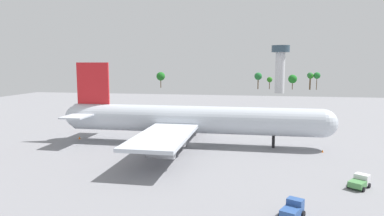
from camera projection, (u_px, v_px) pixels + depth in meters
name	position (u px, v px, depth m)	size (l,w,h in m)	color
ground_plane	(192.00, 144.00, 84.45)	(266.87, 266.87, 0.00)	gray
cargo_airplane	(191.00, 120.00, 83.71)	(66.72, 56.83, 19.91)	silver
baggage_tug	(360.00, 182.00, 54.77)	(3.98, 4.38, 2.02)	silver
catering_truck	(292.00, 210.00, 43.69)	(3.63, 4.13, 2.36)	#2D5193
safety_cone_nose	(323.00, 151.00, 76.64)	(0.43, 0.43, 0.62)	orange
safety_cone_tail	(79.00, 138.00, 90.08)	(0.53, 0.53, 0.75)	orange
control_tower	(280.00, 64.00, 228.41)	(11.82, 11.82, 31.57)	silver
tree_line_backdrop	(252.00, 77.00, 267.21)	(127.38, 6.97, 13.23)	#51381E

